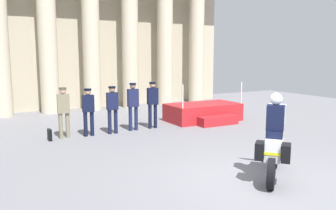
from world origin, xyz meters
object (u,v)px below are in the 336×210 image
at_px(reviewing_stand, 204,113).
at_px(officer_in_row_4, 153,101).
at_px(officer_in_row_1, 88,108).
at_px(motorcycle_with_rider, 274,143).
at_px(officer_in_row_0, 63,108).
at_px(officer_in_row_2, 112,106).
at_px(officer_in_row_3, 133,103).
at_px(briefcase_on_ground, 50,135).

bearing_deg(reviewing_stand, officer_in_row_4, -173.20).
distance_m(reviewing_stand, officer_in_row_1, 4.97).
height_order(officer_in_row_4, motorcycle_with_rider, motorcycle_with_rider).
height_order(officer_in_row_0, officer_in_row_2, officer_in_row_0).
relative_size(officer_in_row_0, officer_in_row_3, 0.97).
bearing_deg(officer_in_row_0, officer_in_row_2, -178.43).
height_order(officer_in_row_2, motorcycle_with_rider, motorcycle_with_rider).
xyz_separation_m(officer_in_row_3, briefcase_on_ground, (-2.92, -0.12, -0.83)).
height_order(officer_in_row_0, motorcycle_with_rider, motorcycle_with_rider).
bearing_deg(briefcase_on_ground, motorcycle_with_rider, -57.49).
xyz_separation_m(officer_in_row_1, motorcycle_with_rider, (2.48, -5.90, -0.15)).
bearing_deg(officer_in_row_1, officer_in_row_3, -170.20).
height_order(officer_in_row_0, briefcase_on_ground, officer_in_row_0).
relative_size(officer_in_row_1, motorcycle_with_rider, 0.84).
bearing_deg(motorcycle_with_rider, officer_in_row_3, 56.50).
height_order(reviewing_stand, officer_in_row_1, reviewing_stand).
bearing_deg(officer_in_row_4, motorcycle_with_rider, 96.47).
bearing_deg(briefcase_on_ground, officer_in_row_1, 0.62).
distance_m(officer_in_row_0, briefcase_on_ground, 0.94).
height_order(officer_in_row_3, motorcycle_with_rider, motorcycle_with_rider).
bearing_deg(officer_in_row_2, officer_in_row_3, -163.82).
xyz_separation_m(motorcycle_with_rider, briefcase_on_ground, (-3.75, 5.89, -0.61)).
relative_size(officer_in_row_1, officer_in_row_3, 0.93).
distance_m(officer_in_row_0, officer_in_row_2, 1.62).
xyz_separation_m(officer_in_row_1, briefcase_on_ground, (-1.27, -0.01, -0.76)).
relative_size(officer_in_row_3, briefcase_on_ground, 4.76).
height_order(officer_in_row_2, officer_in_row_4, officer_in_row_4).
height_order(officer_in_row_1, briefcase_on_ground, officer_in_row_1).
xyz_separation_m(officer_in_row_4, briefcase_on_ground, (-3.70, -0.14, -0.84)).
distance_m(reviewing_stand, officer_in_row_0, 5.75).
xyz_separation_m(officer_in_row_0, officer_in_row_3, (2.44, 0.02, 0.03)).
distance_m(officer_in_row_4, motorcycle_with_rider, 6.03).
distance_m(officer_in_row_3, officer_in_row_4, 0.78).
bearing_deg(motorcycle_with_rider, officer_in_row_1, 71.43).
relative_size(officer_in_row_1, officer_in_row_4, 0.93).
xyz_separation_m(officer_in_row_2, motorcycle_with_rider, (1.65, -5.86, -0.17)).
relative_size(officer_in_row_2, briefcase_on_ground, 4.56).
bearing_deg(officer_in_row_2, officer_in_row_0, 1.57).
bearing_deg(officer_in_row_0, officer_in_row_1, 179.74).
bearing_deg(briefcase_on_ground, officer_in_row_0, 11.72).
relative_size(reviewing_stand, officer_in_row_0, 1.78).
bearing_deg(officer_in_row_3, officer_in_row_0, 6.54).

